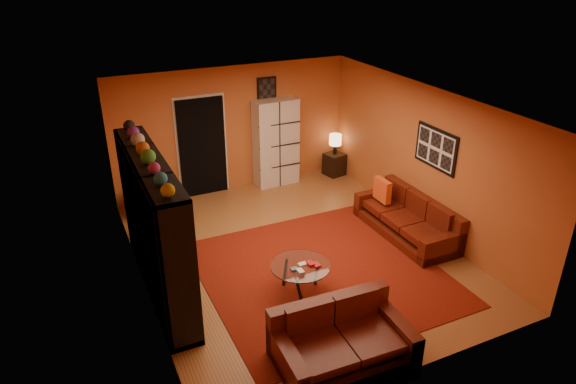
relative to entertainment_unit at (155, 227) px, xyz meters
name	(u,v)px	position (x,y,z in m)	size (l,w,h in m)	color
floor	(296,253)	(2.27, 0.00, -1.05)	(6.00, 6.00, 0.00)	brown
ceiling	(298,103)	(2.27, 0.00, 1.55)	(6.00, 6.00, 0.00)	white
wall_back	(234,129)	(2.27, 3.00, 0.25)	(6.00, 6.00, 0.00)	#BA5B29
wall_front	(415,285)	(2.27, -3.00, 0.25)	(6.00, 6.00, 0.00)	#BA5B29
wall_left	(137,215)	(-0.23, 0.00, 0.25)	(6.00, 6.00, 0.00)	#BA5B29
wall_right	(424,159)	(4.78, 0.00, 0.25)	(6.00, 6.00, 0.00)	#BA5B29
rug	(321,273)	(2.38, -0.70, -1.04)	(3.60, 3.60, 0.01)	#5E130A
doorway	(202,147)	(1.57, 2.96, -0.03)	(0.95, 0.10, 2.04)	black
wall_art_right	(436,148)	(4.75, -0.30, 0.55)	(0.03, 1.00, 0.70)	black
wall_art_back	(267,90)	(3.02, 2.98, 1.00)	(0.42, 0.03, 0.52)	black
entertainment_unit	(155,227)	(0.00, 0.00, 0.00)	(0.45, 3.00, 2.10)	black
tv	(159,231)	(0.05, -0.02, -0.07)	(0.12, 0.90, 0.52)	black
sofa	(410,219)	(4.41, -0.25, -0.76)	(0.87, 2.11, 0.85)	#471109
loveseat	(340,338)	(1.70, -2.41, -0.77)	(1.71, 1.07, 0.85)	#471109
throw_pillow	(382,190)	(4.22, 0.39, -0.42)	(0.12, 0.42, 0.42)	#E84C19
coffee_table	(300,268)	(1.86, -0.97, -0.64)	(0.89, 0.89, 0.45)	silver
storage_cabinet	(276,143)	(3.14, 2.80, -0.11)	(0.94, 0.42, 1.87)	silver
bowl_chair	(146,199)	(0.27, 2.50, -0.73)	(0.74, 0.74, 0.60)	black
side_table	(334,164)	(4.53, 2.67, -0.80)	(0.40, 0.40, 0.50)	black
table_lamp	(335,140)	(4.53, 2.67, -0.23)	(0.27, 0.27, 0.45)	black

